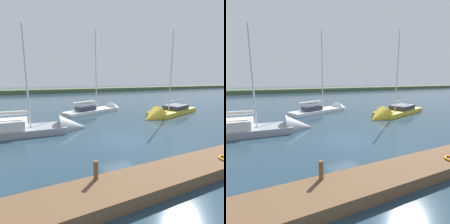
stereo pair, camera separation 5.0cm
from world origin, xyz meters
The scene contains 7 objects.
ground_plane centered at (0.00, 0.00, 0.00)m, with size 200.00×200.00×0.00m, color #263D4C.
far_shoreline centered at (0.00, -50.73, 0.00)m, with size 180.00×8.00×2.40m, color #4C603D.
dock_pier centered at (0.00, 5.67, 0.26)m, with size 25.14×1.93×0.53m, color brown.
mooring_post_near centered at (3.77, 5.00, 0.92)m, with size 0.19×0.19×0.78m, color brown.
sailboat_far_right centered at (-9.17, -5.53, 0.13)m, with size 10.14×5.40×11.43m.
sailboat_far_left centered at (-3.03, -11.82, 0.16)m, with size 9.70×5.33×11.78m.
sailboat_near_dock centered at (5.54, -4.57, 0.23)m, with size 9.90×3.20×9.85m.
Camera 1 is at (5.89, 11.10, 4.50)m, focal length 28.10 mm.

